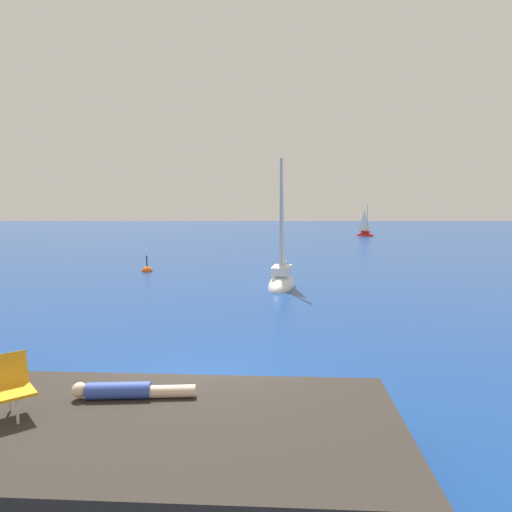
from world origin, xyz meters
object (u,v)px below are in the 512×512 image
sailboat_near (283,279)px  beach_chair (13,382)px  sailboat_far (367,234)px  marker_buoy (149,271)px  person_sunbather (130,390)px

sailboat_near → beach_chair: 14.30m
sailboat_near → sailboat_far: 31.52m
marker_buoy → beach_chair: bearing=-82.2°
sailboat_near → sailboat_far: size_ratio=1.64×
person_sunbather → sailboat_far: bearing=69.3°
sailboat_near → person_sunbather: size_ratio=3.36×
sailboat_near → person_sunbather: sailboat_near is taller
sailboat_far → person_sunbather: bearing=-75.5°
marker_buoy → person_sunbather: bearing=-77.5°
sailboat_near → marker_buoy: sailboat_near is taller
beach_chair → marker_buoy: beach_chair is taller
sailboat_far → beach_chair: size_ratio=4.52×
person_sunbather → marker_buoy: person_sunbather is taller
beach_chair → person_sunbather: bearing=71.5°
sailboat_near → marker_buoy: bearing=-111.6°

